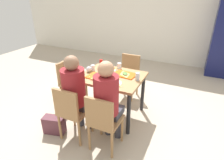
{
  "coord_description": "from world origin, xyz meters",
  "views": [
    {
      "loc": [
        1.19,
        -2.51,
        1.99
      ],
      "look_at": [
        0.0,
        0.0,
        0.68
      ],
      "focal_mm": 29.94,
      "sensor_mm": 36.0,
      "label": 1
    }
  ],
  "objects_px": {
    "paper_plate_near_edge": "(114,83)",
    "main_table": "(112,82)",
    "chair_far_side": "(129,73)",
    "person_in_red": "(76,90)",
    "pizza_slice_b": "(125,74)",
    "tray_red_near": "(98,77)",
    "condiment_bottle": "(101,64)",
    "plastic_cup_a": "(119,66)",
    "plastic_cup_c": "(93,68)",
    "handbag": "(54,125)",
    "chair_left_end": "(69,80)",
    "plastic_cup_b": "(103,82)",
    "pizza_slice_a": "(99,77)",
    "tray_red_far": "(125,74)",
    "pizza_slice_d": "(114,83)",
    "chair_near_left": "(71,110)",
    "soda_can": "(137,77)",
    "paper_plate_center": "(110,69)",
    "person_in_brown_jacket": "(108,98)",
    "pizza_slice_c": "(110,68)"
  },
  "relations": [
    {
      "from": "pizza_slice_b",
      "to": "condiment_bottle",
      "type": "bearing_deg",
      "value": 167.84
    },
    {
      "from": "plastic_cup_a",
      "to": "person_in_red",
      "type": "bearing_deg",
      "value": -102.48
    },
    {
      "from": "tray_red_near",
      "to": "pizza_slice_c",
      "type": "relative_size",
      "value": 1.28
    },
    {
      "from": "chair_far_side",
      "to": "plastic_cup_c",
      "type": "xyz_separation_m",
      "value": [
        -0.4,
        -0.74,
        0.3
      ]
    },
    {
      "from": "pizza_slice_d",
      "to": "plastic_cup_a",
      "type": "bearing_deg",
      "value": 106.85
    },
    {
      "from": "condiment_bottle",
      "to": "pizza_slice_b",
      "type": "bearing_deg",
      "value": -12.16
    },
    {
      "from": "paper_plate_near_edge",
      "to": "soda_can",
      "type": "bearing_deg",
      "value": 42.33
    },
    {
      "from": "chair_near_left",
      "to": "soda_can",
      "type": "xyz_separation_m",
      "value": [
        0.67,
        0.82,
        0.31
      ]
    },
    {
      "from": "plastic_cup_c",
      "to": "handbag",
      "type": "bearing_deg",
      "value": -102.84
    },
    {
      "from": "chair_far_side",
      "to": "chair_left_end",
      "type": "bearing_deg",
      "value": -137.8
    },
    {
      "from": "chair_far_side",
      "to": "person_in_brown_jacket",
      "type": "relative_size",
      "value": 0.68
    },
    {
      "from": "pizza_slice_a",
      "to": "tray_red_far",
      "type": "bearing_deg",
      "value": 41.82
    },
    {
      "from": "handbag",
      "to": "paper_plate_center",
      "type": "bearing_deg",
      "value": 66.72
    },
    {
      "from": "person_in_red",
      "to": "pizza_slice_b",
      "type": "height_order",
      "value": "person_in_red"
    },
    {
      "from": "chair_far_side",
      "to": "plastic_cup_a",
      "type": "xyz_separation_m",
      "value": [
        -0.02,
        -0.45,
        0.3
      ]
    },
    {
      "from": "pizza_slice_b",
      "to": "pizza_slice_d",
      "type": "bearing_deg",
      "value": -92.89
    },
    {
      "from": "pizza_slice_a",
      "to": "pizza_slice_c",
      "type": "xyz_separation_m",
      "value": [
        -0.0,
        0.41,
        -0.01
      ]
    },
    {
      "from": "paper_plate_near_edge",
      "to": "plastic_cup_a",
      "type": "height_order",
      "value": "plastic_cup_a"
    },
    {
      "from": "plastic_cup_b",
      "to": "plastic_cup_a",
      "type": "bearing_deg",
      "value": 94.03
    },
    {
      "from": "chair_left_end",
      "to": "plastic_cup_b",
      "type": "height_order",
      "value": "chair_left_end"
    },
    {
      "from": "plastic_cup_b",
      "to": "pizza_slice_a",
      "type": "bearing_deg",
      "value": 132.69
    },
    {
      "from": "condiment_bottle",
      "to": "handbag",
      "type": "height_order",
      "value": "condiment_bottle"
    },
    {
      "from": "tray_red_near",
      "to": "pizza_slice_d",
      "type": "bearing_deg",
      "value": -17.53
    },
    {
      "from": "chair_far_side",
      "to": "tray_red_near",
      "type": "height_order",
      "value": "chair_far_side"
    },
    {
      "from": "chair_near_left",
      "to": "soda_can",
      "type": "relative_size",
      "value": 7.01
    },
    {
      "from": "person_in_red",
      "to": "plastic_cup_c",
      "type": "bearing_deg",
      "value": 101.7
    },
    {
      "from": "person_in_brown_jacket",
      "to": "plastic_cup_c",
      "type": "bearing_deg",
      "value": 131.91
    },
    {
      "from": "paper_plate_center",
      "to": "condiment_bottle",
      "type": "bearing_deg",
      "value": 180.0
    },
    {
      "from": "person_in_red",
      "to": "main_table",
      "type": "bearing_deg",
      "value": 69.3
    },
    {
      "from": "pizza_slice_a",
      "to": "condiment_bottle",
      "type": "distance_m",
      "value": 0.43
    },
    {
      "from": "pizza_slice_a",
      "to": "paper_plate_center",
      "type": "bearing_deg",
      "value": 90.03
    },
    {
      "from": "chair_far_side",
      "to": "paper_plate_near_edge",
      "type": "bearing_deg",
      "value": -81.73
    },
    {
      "from": "person_in_red",
      "to": "pizza_slice_b",
      "type": "xyz_separation_m",
      "value": [
        0.43,
        0.78,
        0.03
      ]
    },
    {
      "from": "main_table",
      "to": "chair_left_end",
      "type": "xyz_separation_m",
      "value": [
        -0.88,
        0.0,
        -0.14
      ]
    },
    {
      "from": "chair_far_side",
      "to": "chair_near_left",
      "type": "bearing_deg",
      "value": -98.86
    },
    {
      "from": "paper_plate_center",
      "to": "main_table",
      "type": "bearing_deg",
      "value": -56.85
    },
    {
      "from": "chair_left_end",
      "to": "person_in_red",
      "type": "xyz_separation_m",
      "value": [
        0.63,
        -0.66,
        0.25
      ]
    },
    {
      "from": "chair_left_end",
      "to": "person_in_red",
      "type": "relative_size",
      "value": 0.68
    },
    {
      "from": "tray_red_far",
      "to": "pizza_slice_a",
      "type": "xyz_separation_m",
      "value": [
        -0.32,
        -0.29,
        0.02
      ]
    },
    {
      "from": "tray_red_near",
      "to": "plastic_cup_c",
      "type": "bearing_deg",
      "value": 137.14
    },
    {
      "from": "chair_left_end",
      "to": "pizza_slice_d",
      "type": "xyz_separation_m",
      "value": [
        1.04,
        -0.25,
        0.27
      ]
    },
    {
      "from": "main_table",
      "to": "person_in_red",
      "type": "bearing_deg",
      "value": -110.7
    },
    {
      "from": "person_in_brown_jacket",
      "to": "pizza_slice_b",
      "type": "bearing_deg",
      "value": 95.3
    },
    {
      "from": "tray_red_far",
      "to": "pizza_slice_b",
      "type": "bearing_deg",
      "value": -57.99
    },
    {
      "from": "main_table",
      "to": "paper_plate_center",
      "type": "distance_m",
      "value": 0.3
    },
    {
      "from": "handbag",
      "to": "pizza_slice_d",
      "type": "bearing_deg",
      "value": 36.75
    },
    {
      "from": "paper_plate_near_edge",
      "to": "main_table",
      "type": "bearing_deg",
      "value": 123.15
    },
    {
      "from": "tray_red_near",
      "to": "condiment_bottle",
      "type": "bearing_deg",
      "value": 111.76
    },
    {
      "from": "paper_plate_near_edge",
      "to": "plastic_cup_a",
      "type": "xyz_separation_m",
      "value": [
        -0.17,
        0.58,
        0.05
      ]
    },
    {
      "from": "pizza_slice_a",
      "to": "person_in_brown_jacket",
      "type": "bearing_deg",
      "value": -51.14
    }
  ]
}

